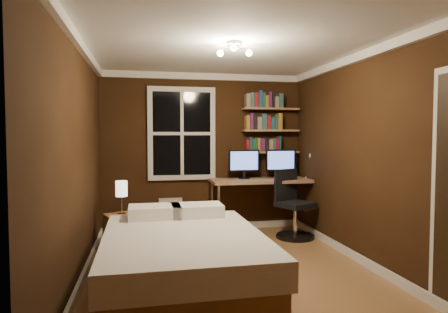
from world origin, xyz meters
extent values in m
plane|color=#98663D|center=(0.00, 0.00, 0.00)|extent=(4.20, 4.20, 0.00)
cube|color=black|center=(0.00, 2.10, 1.25)|extent=(3.20, 0.04, 2.50)
cube|color=black|center=(-1.60, 0.00, 1.25)|extent=(0.04, 4.20, 2.50)
cube|color=black|center=(1.60, 0.00, 1.25)|extent=(0.04, 4.20, 2.50)
cube|color=white|center=(0.00, 0.00, 2.50)|extent=(3.20, 4.20, 0.02)
cube|color=silver|center=(-0.35, 2.06, 1.55)|extent=(1.06, 0.06, 1.46)
cube|color=#987349|center=(1.08, 1.98, 1.25)|extent=(0.92, 0.22, 0.03)
cube|color=#987349|center=(1.08, 1.98, 1.60)|extent=(0.92, 0.22, 0.03)
cube|color=#987349|center=(1.08, 1.98, 1.95)|extent=(0.92, 0.22, 0.03)
cube|color=brown|center=(-0.57, -0.40, 0.16)|extent=(1.44, 2.05, 0.33)
cube|color=silver|center=(-0.57, -0.40, 0.45)|extent=(1.53, 2.11, 0.24)
cube|color=white|center=(-0.82, 0.40, 0.64)|extent=(0.59, 0.41, 0.14)
cube|color=white|center=(-0.33, 0.40, 0.64)|extent=(0.59, 0.41, 0.14)
cube|color=brown|center=(-1.23, 1.05, 0.25)|extent=(0.51, 0.51, 0.50)
cube|color=silver|center=(-0.54, 2.00, 0.27)|extent=(0.36, 0.13, 0.54)
cube|color=#987349|center=(0.95, 1.75, 0.82)|extent=(1.77, 0.66, 0.04)
cylinder|color=beige|center=(0.13, 1.46, 0.40)|extent=(0.04, 0.04, 0.80)
cylinder|color=beige|center=(1.78, 1.46, 0.40)|extent=(0.04, 0.04, 0.80)
cylinder|color=beige|center=(0.13, 2.04, 0.40)|extent=(0.04, 0.04, 0.80)
cylinder|color=beige|center=(1.78, 2.04, 0.40)|extent=(0.04, 0.04, 0.80)
cylinder|color=black|center=(1.25, 1.30, 0.03)|extent=(0.56, 0.56, 0.05)
cylinder|color=silver|center=(1.25, 1.30, 0.26)|extent=(0.06, 0.06, 0.42)
cube|color=black|center=(1.25, 1.30, 0.50)|extent=(0.60, 0.60, 0.07)
cube|color=black|center=(1.17, 1.48, 0.78)|extent=(0.42, 0.23, 0.48)
camera|label=1|loc=(-0.94, -4.22, 1.52)|focal=32.00mm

